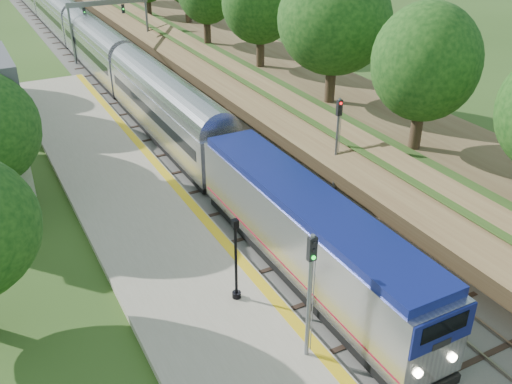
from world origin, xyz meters
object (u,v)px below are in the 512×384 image
signal_gantry (109,14)px  signal_farside (337,135)px  lamppost_far (236,264)px  train (99,52)px  signal_platform (310,284)px

signal_gantry → signal_farside: signal_gantry is taller
signal_gantry → lamppost_far: signal_gantry is taller
signal_farside → signal_gantry: bearing=96.0°
signal_gantry → lamppost_far: 42.96m
signal_gantry → signal_farside: bearing=-84.0°
train → lamppost_far: train is taller
signal_platform → signal_farside: (9.10, 11.23, -0.10)m
signal_platform → signal_farside: signal_farside is taller
signal_gantry → signal_farside: 35.80m
signal_gantry → signal_farside: size_ratio=1.45×
train → signal_farside: size_ratio=16.24×
train → signal_farside: signal_farside is taller
signal_gantry → lamppost_far: bearing=-98.4°
lamppost_far → signal_platform: (0.87, -4.39, 1.59)m
train → signal_farside: bearing=-78.7°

